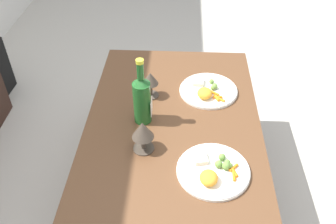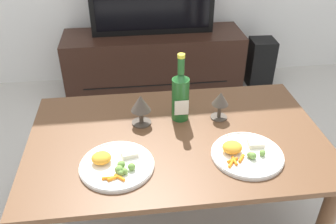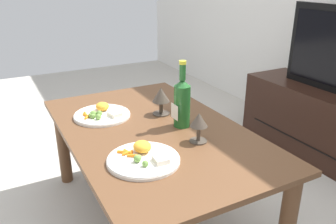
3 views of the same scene
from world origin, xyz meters
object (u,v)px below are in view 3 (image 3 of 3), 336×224
(dinner_plate_left, at_px, (102,114))
(goblet_left, at_px, (161,96))
(dining_table, at_px, (154,144))
(tv_stand, at_px, (334,128))
(goblet_right, at_px, (199,122))
(wine_bottle, at_px, (182,101))
(dinner_plate_right, at_px, (143,158))

(dinner_plate_left, bearing_deg, goblet_left, 67.87)
(dining_table, bearing_deg, tv_stand, 89.41)
(dining_table, xyz_separation_m, tv_stand, (0.01, 1.35, -0.20))
(dining_table, bearing_deg, goblet_right, 28.65)
(tv_stand, bearing_deg, dining_table, -90.59)
(tv_stand, bearing_deg, wine_bottle, -89.08)
(dining_table, relative_size, goblet_right, 9.43)
(dining_table, distance_m, wine_bottle, 0.25)
(goblet_left, bearing_deg, dining_table, -38.40)
(wine_bottle, height_order, dinner_plate_left, wine_bottle)
(dinner_plate_right, bearing_deg, goblet_right, 98.07)
(dinner_plate_left, bearing_deg, dinner_plate_right, 0.27)
(dinner_plate_right, bearing_deg, tv_stand, 99.02)
(goblet_right, relative_size, dinner_plate_right, 0.47)
(goblet_left, bearing_deg, goblet_right, 0.00)
(dining_table, height_order, dinner_plate_left, dinner_plate_left)
(dining_table, distance_m, goblet_right, 0.30)
(goblet_left, bearing_deg, dinner_plate_right, -35.09)
(wine_bottle, distance_m, dinner_plate_right, 0.39)
(wine_bottle, bearing_deg, goblet_left, -173.59)
(wine_bottle, xyz_separation_m, goblet_right, (0.18, -0.02, -0.03))
(goblet_left, distance_m, dinner_plate_right, 0.50)
(goblet_left, height_order, dinner_plate_right, goblet_left)
(goblet_right, height_order, dinner_plate_left, goblet_right)
(goblet_right, relative_size, dinner_plate_left, 0.47)
(tv_stand, height_order, goblet_left, goblet_left)
(tv_stand, height_order, wine_bottle, wine_bottle)
(goblet_left, distance_m, dinner_plate_left, 0.32)
(tv_stand, xyz_separation_m, goblet_right, (0.20, -1.23, 0.38))
(tv_stand, distance_m, dinner_plate_left, 1.57)
(dining_table, relative_size, dinner_plate_left, 4.42)
(dining_table, relative_size, wine_bottle, 3.97)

